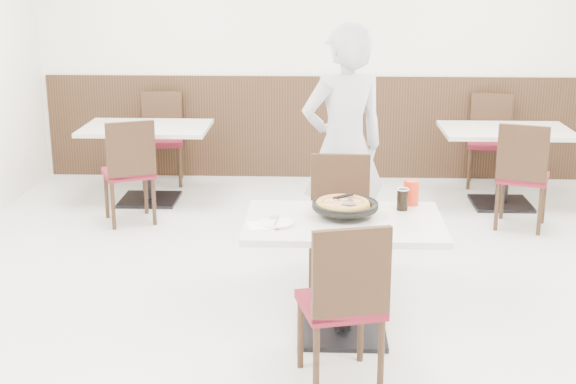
{
  "coord_description": "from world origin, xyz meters",
  "views": [
    {
      "loc": [
        -0.01,
        -5.02,
        2.24
      ],
      "look_at": [
        -0.2,
        -0.3,
        0.9
      ],
      "focal_mm": 50.0,
      "sensor_mm": 36.0,
      "label": 1
    }
  ],
  "objects_px": {
    "diner_person": "(344,148)",
    "pizza_pan": "(345,210)",
    "pizza": "(343,206)",
    "chair_far": "(339,226)",
    "bg_table_left": "(148,164)",
    "bg_chair_left_far": "(162,139)",
    "main_table": "(343,277)",
    "red_cup": "(411,193)",
    "chair_near": "(340,301)",
    "bg_table_right": "(504,167)",
    "side_plate": "(277,223)",
    "bg_chair_right_far": "(489,142)",
    "cola_glass": "(402,200)",
    "bg_chair_right_near": "(523,175)",
    "bg_chair_left_near": "(128,170)"
  },
  "relations": [
    {
      "from": "pizza_pan",
      "to": "chair_far",
      "type": "bearing_deg",
      "value": 91.76
    },
    {
      "from": "diner_person",
      "to": "pizza_pan",
      "type": "bearing_deg",
      "value": 64.98
    },
    {
      "from": "cola_glass",
      "to": "bg_table_left",
      "type": "bearing_deg",
      "value": 129.61
    },
    {
      "from": "cola_glass",
      "to": "bg_chair_right_far",
      "type": "xyz_separation_m",
      "value": [
        1.23,
        3.34,
        -0.34
      ]
    },
    {
      "from": "diner_person",
      "to": "bg_chair_right_far",
      "type": "height_order",
      "value": "diner_person"
    },
    {
      "from": "main_table",
      "to": "chair_near",
      "type": "bearing_deg",
      "value": -93.0
    },
    {
      "from": "red_cup",
      "to": "bg_table_left",
      "type": "relative_size",
      "value": 0.13
    },
    {
      "from": "chair_far",
      "to": "pizza",
      "type": "relative_size",
      "value": 2.82
    },
    {
      "from": "side_plate",
      "to": "bg_table_right",
      "type": "distance_m",
      "value": 3.6
    },
    {
      "from": "side_plate",
      "to": "red_cup",
      "type": "xyz_separation_m",
      "value": [
        0.84,
        0.45,
        0.07
      ]
    },
    {
      "from": "pizza_pan",
      "to": "bg_table_left",
      "type": "height_order",
      "value": "pizza_pan"
    },
    {
      "from": "side_plate",
      "to": "cola_glass",
      "type": "height_order",
      "value": "cola_glass"
    },
    {
      "from": "main_table",
      "to": "pizza",
      "type": "height_order",
      "value": "pizza"
    },
    {
      "from": "chair_near",
      "to": "side_plate",
      "type": "height_order",
      "value": "chair_near"
    },
    {
      "from": "side_plate",
      "to": "red_cup",
      "type": "distance_m",
      "value": 0.95
    },
    {
      "from": "side_plate",
      "to": "bg_chair_left_near",
      "type": "relative_size",
      "value": 0.2
    },
    {
      "from": "chair_near",
      "to": "cola_glass",
      "type": "height_order",
      "value": "chair_near"
    },
    {
      "from": "side_plate",
      "to": "pizza",
      "type": "bearing_deg",
      "value": 25.76
    },
    {
      "from": "pizza_pan",
      "to": "bg_chair_left_near",
      "type": "relative_size",
      "value": 0.35
    },
    {
      "from": "chair_near",
      "to": "chair_far",
      "type": "bearing_deg",
      "value": 74.28
    },
    {
      "from": "side_plate",
      "to": "bg_table_right",
      "type": "bearing_deg",
      "value": 55.93
    },
    {
      "from": "bg_chair_right_near",
      "to": "side_plate",
      "type": "bearing_deg",
      "value": -111.69
    },
    {
      "from": "pizza",
      "to": "bg_chair_right_near",
      "type": "xyz_separation_m",
      "value": [
        1.63,
        2.11,
        -0.34
      ]
    },
    {
      "from": "chair_near",
      "to": "side_plate",
      "type": "distance_m",
      "value": 0.67
    },
    {
      "from": "pizza_pan",
      "to": "side_plate",
      "type": "distance_m",
      "value": 0.45
    },
    {
      "from": "bg_table_left",
      "to": "bg_table_right",
      "type": "relative_size",
      "value": 1.0
    },
    {
      "from": "pizza_pan",
      "to": "pizza",
      "type": "height_order",
      "value": "pizza"
    },
    {
      "from": "bg_chair_right_far",
      "to": "pizza_pan",
      "type": "bearing_deg",
      "value": 77.73
    },
    {
      "from": "bg_table_right",
      "to": "bg_chair_left_near",
      "type": "bearing_deg",
      "value": -169.44
    },
    {
      "from": "pizza",
      "to": "chair_far",
      "type": "bearing_deg",
      "value": 90.4
    },
    {
      "from": "main_table",
      "to": "bg_chair_left_far",
      "type": "xyz_separation_m",
      "value": [
        -1.8,
        3.53,
        0.1
      ]
    },
    {
      "from": "cola_glass",
      "to": "bg_table_left",
      "type": "relative_size",
      "value": 0.11
    },
    {
      "from": "chair_near",
      "to": "bg_table_left",
      "type": "relative_size",
      "value": 0.79
    },
    {
      "from": "pizza_pan",
      "to": "bg_table_right",
      "type": "bearing_deg",
      "value": 60.18
    },
    {
      "from": "main_table",
      "to": "bg_table_right",
      "type": "height_order",
      "value": "same"
    },
    {
      "from": "bg_table_right",
      "to": "bg_chair_right_near",
      "type": "distance_m",
      "value": 0.67
    },
    {
      "from": "pizza",
      "to": "side_plate",
      "type": "height_order",
      "value": "pizza"
    },
    {
      "from": "red_cup",
      "to": "bg_chair_left_near",
      "type": "relative_size",
      "value": 0.17
    },
    {
      "from": "chair_far",
      "to": "pizza_pan",
      "type": "xyz_separation_m",
      "value": [
        0.02,
        -0.63,
        0.32
      ]
    },
    {
      "from": "main_table",
      "to": "pizza_pan",
      "type": "distance_m",
      "value": 0.42
    },
    {
      "from": "red_cup",
      "to": "diner_person",
      "type": "xyz_separation_m",
      "value": [
        -0.41,
        0.87,
        0.09
      ]
    },
    {
      "from": "main_table",
      "to": "bg_chair_left_near",
      "type": "relative_size",
      "value": 1.26
    },
    {
      "from": "bg_table_left",
      "to": "bg_chair_left_far",
      "type": "xyz_separation_m",
      "value": [
        0.02,
        0.67,
        0.1
      ]
    },
    {
      "from": "side_plate",
      "to": "bg_chair_right_near",
      "type": "xyz_separation_m",
      "value": [
        2.02,
        2.3,
        -0.28
      ]
    },
    {
      "from": "main_table",
      "to": "side_plate",
      "type": "bearing_deg",
      "value": -165.18
    },
    {
      "from": "pizza",
      "to": "bg_chair_left_far",
      "type": "distance_m",
      "value": 3.9
    },
    {
      "from": "side_plate",
      "to": "bg_chair_left_far",
      "type": "bearing_deg",
      "value": 111.06
    },
    {
      "from": "diner_person",
      "to": "bg_chair_right_far",
      "type": "relative_size",
      "value": 1.94
    },
    {
      "from": "chair_far",
      "to": "red_cup",
      "type": "relative_size",
      "value": 5.94
    },
    {
      "from": "cola_glass",
      "to": "bg_chair_right_far",
      "type": "bearing_deg",
      "value": 69.75
    }
  ]
}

